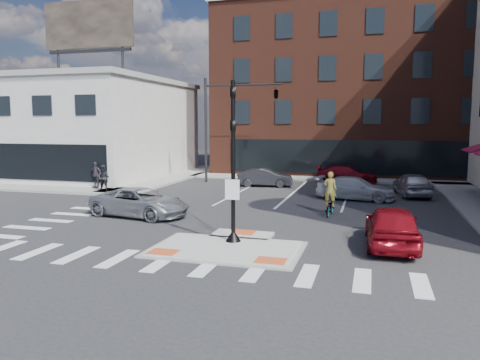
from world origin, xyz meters
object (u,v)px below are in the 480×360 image
(white_pickup, at_px, (355,188))
(bg_car_red, at_px, (347,174))
(red_sedan, at_px, (392,226))
(bg_car_silver, at_px, (412,184))
(silver_suv, at_px, (140,202))
(cyclist, at_px, (330,201))
(pedestrian_a, at_px, (104,178))
(bg_car_dark, at_px, (265,177))
(pedestrian_b, at_px, (96,175))

(white_pickup, relative_size, bg_car_red, 1.02)
(red_sedan, xyz_separation_m, bg_car_silver, (1.67, 13.22, -0.03))
(silver_suv, bearing_deg, cyclist, -63.06)
(white_pickup, distance_m, bg_car_red, 8.09)
(silver_suv, height_order, pedestrian_a, pedestrian_a)
(silver_suv, bearing_deg, white_pickup, -40.81)
(red_sedan, distance_m, bg_car_dark, 17.17)
(red_sedan, distance_m, pedestrian_a, 19.92)
(red_sedan, height_order, pedestrian_b, pedestrian_b)
(white_pickup, distance_m, pedestrian_b, 17.34)
(white_pickup, height_order, pedestrian_a, pedestrian_a)
(white_pickup, bearing_deg, pedestrian_a, 102.87)
(silver_suv, relative_size, red_sedan, 1.09)
(bg_car_silver, height_order, pedestrian_b, pedestrian_b)
(bg_car_red, bearing_deg, pedestrian_a, 122.34)
(bg_car_silver, distance_m, pedestrian_b, 20.93)
(bg_car_dark, bearing_deg, bg_car_red, -64.03)
(bg_car_silver, xyz_separation_m, pedestrian_b, (-20.70, -3.09, 0.30))
(bg_car_red, distance_m, pedestrian_b, 18.53)
(silver_suv, distance_m, bg_car_red, 18.52)
(bg_car_dark, height_order, bg_car_silver, bg_car_silver)
(cyclist, bearing_deg, pedestrian_b, -12.38)
(silver_suv, distance_m, red_sedan, 11.96)
(bg_car_red, bearing_deg, pedestrian_b, 117.39)
(silver_suv, distance_m, bg_car_silver, 17.04)
(red_sedan, xyz_separation_m, pedestrian_a, (-17.74, 9.07, 0.22))
(silver_suv, xyz_separation_m, bg_car_silver, (13.33, 10.60, 0.05))
(bg_car_silver, xyz_separation_m, cyclist, (-4.41, -7.87, -0.01))
(bg_car_red, xyz_separation_m, pedestrian_a, (-15.09, -9.73, 0.34))
(silver_suv, bearing_deg, pedestrian_a, 53.22)
(red_sedan, distance_m, pedestrian_b, 21.56)
(bg_car_silver, bearing_deg, silver_suv, 29.71)
(cyclist, bearing_deg, bg_car_red, -86.37)
(bg_car_dark, relative_size, cyclist, 1.81)
(pedestrian_b, bearing_deg, bg_car_dark, 33.24)
(red_sedan, height_order, bg_car_dark, red_sedan)
(silver_suv, bearing_deg, bg_car_dark, -5.46)
(silver_suv, height_order, white_pickup, silver_suv)
(bg_car_silver, xyz_separation_m, bg_car_red, (-4.32, 5.57, -0.09))
(bg_car_silver, height_order, pedestrian_a, pedestrian_a)
(white_pickup, relative_size, bg_car_dark, 1.17)
(bg_car_dark, height_order, bg_car_red, bg_car_red)
(white_pickup, xyz_separation_m, pedestrian_a, (-16.03, -1.69, 0.32))
(bg_car_dark, relative_size, bg_car_red, 0.88)
(silver_suv, distance_m, cyclist, 9.33)
(silver_suv, xyz_separation_m, pedestrian_b, (-7.36, 7.52, 0.35))
(bg_car_silver, distance_m, bg_car_red, 7.05)
(white_pickup, bearing_deg, bg_car_silver, -47.02)
(bg_car_dark, xyz_separation_m, cyclist, (5.50, -9.72, 0.08))
(bg_car_silver, bearing_deg, pedestrian_a, 3.30)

